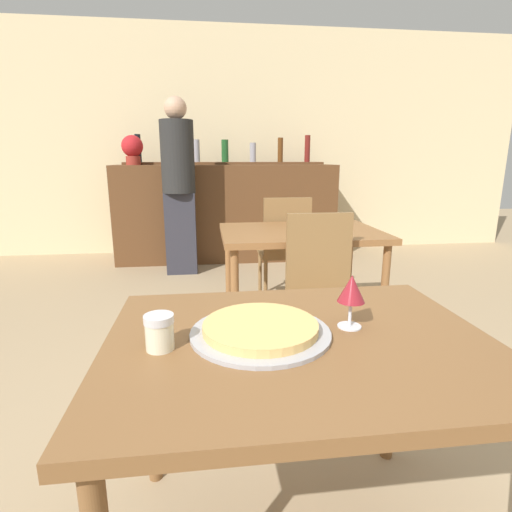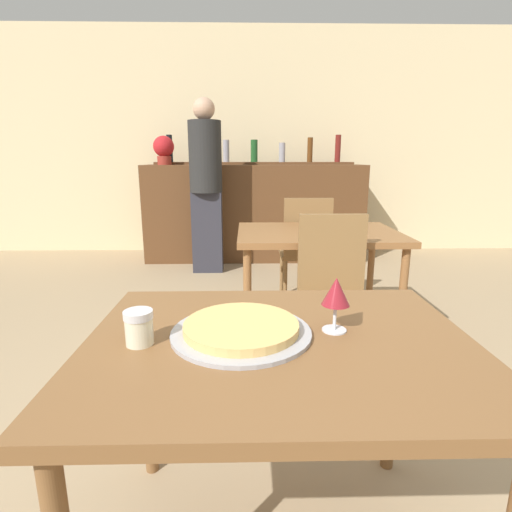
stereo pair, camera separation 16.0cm
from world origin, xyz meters
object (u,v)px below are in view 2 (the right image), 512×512
(cheese_shaker, at_px, (139,327))
(wine_glass, at_px, (336,293))
(chair_far_side_front, at_px, (334,288))
(potted_plant, at_px, (164,149))
(chair_far_side_back, at_px, (306,245))
(person_standing, at_px, (206,180))
(pizza_tray, at_px, (241,329))

(cheese_shaker, relative_size, wine_glass, 0.59)
(chair_far_side_front, height_order, potted_plant, potted_plant)
(chair_far_side_back, distance_m, cheese_shaker, 2.34)
(wine_glass, relative_size, potted_plant, 0.48)
(chair_far_side_back, bearing_deg, potted_plant, -48.37)
(chair_far_side_front, distance_m, cheese_shaker, 1.36)
(chair_far_side_front, relative_size, potted_plant, 2.79)
(person_standing, bearing_deg, chair_far_side_front, -67.45)
(pizza_tray, bearing_deg, chair_far_side_back, 76.99)
(chair_far_side_front, xyz_separation_m, chair_far_side_back, (0.00, 1.10, 0.00))
(pizza_tray, height_order, cheese_shaker, cheese_shaker)
(cheese_shaker, height_order, potted_plant, potted_plant)
(pizza_tray, height_order, potted_plant, potted_plant)
(pizza_tray, bearing_deg, potted_plant, 104.10)
(chair_far_side_back, height_order, person_standing, person_standing)
(pizza_tray, bearing_deg, cheese_shaker, -169.27)
(chair_far_side_back, bearing_deg, pizza_tray, 76.99)
(pizza_tray, relative_size, wine_glass, 2.48)
(person_standing, distance_m, wine_glass, 3.28)
(chair_far_side_back, bearing_deg, person_standing, -50.15)
(pizza_tray, distance_m, wine_glass, 0.29)
(wine_glass, bearing_deg, chair_far_side_back, 83.88)
(person_standing, bearing_deg, potted_plant, 135.01)
(wine_glass, height_order, potted_plant, potted_plant)
(pizza_tray, height_order, person_standing, person_standing)
(chair_far_side_back, bearing_deg, chair_far_side_front, 90.00)
(pizza_tray, relative_size, person_standing, 0.22)
(cheese_shaker, xyz_separation_m, wine_glass, (0.54, 0.07, 0.07))
(cheese_shaker, bearing_deg, wine_glass, 7.76)
(chair_far_side_front, xyz_separation_m, pizza_tray, (-0.49, -1.04, 0.23))
(chair_far_side_front, bearing_deg, pizza_tray, -115.41)
(chair_far_side_back, distance_m, potted_plant, 2.31)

